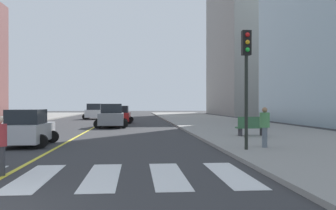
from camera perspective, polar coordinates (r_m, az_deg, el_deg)
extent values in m
cube|color=gray|center=(27.69, 13.14, -3.87)|extent=(10.00, 120.00, 0.15)
cube|color=silver|center=(10.79, -19.77, -10.46)|extent=(0.90, 4.00, 0.01)
cube|color=silver|center=(10.49, -10.05, -10.77)|extent=(0.90, 4.00, 0.01)
cube|color=silver|center=(10.49, -0.02, -10.77)|extent=(0.90, 4.00, 0.01)
cube|color=silver|center=(10.79, 9.71, -10.46)|extent=(0.90, 4.00, 0.01)
cube|color=yellow|center=(46.44, -9.44, -2.37)|extent=(0.16, 80.00, 0.01)
cube|color=gray|center=(75.80, 14.43, 8.29)|extent=(18.00, 24.00, 25.66)
cube|color=silver|center=(51.03, -11.24, -1.29)|extent=(2.15, 4.71, 1.01)
cube|color=#1E2328|center=(50.74, -11.28, -0.27)|extent=(1.80, 2.36, 0.85)
cylinder|color=black|center=(52.39, -9.90, -1.68)|extent=(0.76, 0.25, 0.76)
cylinder|color=black|center=(52.61, -12.26, -1.67)|extent=(0.76, 0.25, 0.76)
cylinder|color=black|center=(49.49, -10.17, -1.78)|extent=(0.76, 0.25, 0.76)
cylinder|color=black|center=(49.72, -12.66, -1.77)|extent=(0.76, 0.25, 0.76)
cube|color=red|center=(39.48, -7.28, -1.82)|extent=(2.00, 4.20, 0.89)
cube|color=#1E2328|center=(39.71, -7.25, -0.66)|extent=(1.64, 2.12, 0.75)
cylinder|color=black|center=(38.30, -8.85, -2.39)|extent=(0.68, 0.24, 0.67)
cylinder|color=black|center=(38.16, -5.99, -2.40)|extent=(0.68, 0.24, 0.67)
cylinder|color=black|center=(40.85, -8.49, -2.24)|extent=(0.68, 0.24, 0.67)
cylinder|color=black|center=(40.72, -5.81, -2.24)|extent=(0.68, 0.24, 0.67)
cube|color=slate|center=(32.36, -8.70, -2.11)|extent=(2.19, 4.63, 0.98)
cube|color=#1E2328|center=(32.61, -8.69, -0.54)|extent=(1.80, 2.33, 0.83)
cylinder|color=black|center=(31.03, -10.75, -2.90)|extent=(0.75, 0.26, 0.74)
cylinder|color=black|center=(30.94, -6.85, -2.91)|extent=(0.75, 0.26, 0.74)
cylinder|color=black|center=(33.85, -10.40, -2.65)|extent=(0.75, 0.26, 0.74)
cylinder|color=black|center=(33.77, -6.82, -2.66)|extent=(0.75, 0.26, 0.74)
cube|color=#B7B7BC|center=(19.06, -20.80, -3.96)|extent=(1.79, 3.92, 0.84)
cube|color=#1E2328|center=(18.80, -20.98, -1.72)|extent=(1.50, 1.96, 0.71)
cylinder|color=black|center=(20.05, -17.38, -4.69)|extent=(0.63, 0.21, 0.63)
cylinder|color=black|center=(20.50, -22.33, -4.59)|extent=(0.63, 0.21, 0.63)
cylinder|color=black|center=(17.70, -19.02, -5.32)|extent=(0.63, 0.21, 0.63)
cylinder|color=black|center=(15.36, 11.98, 0.41)|extent=(0.14, 0.14, 3.84)
cube|color=black|center=(15.56, 11.98, 9.35)|extent=(0.36, 0.28, 1.00)
sphere|color=red|center=(15.45, 12.17, 10.55)|extent=(0.18, 0.18, 0.18)
sphere|color=orange|center=(15.40, 12.17, 9.45)|extent=(0.18, 0.18, 0.18)
sphere|color=green|center=(15.35, 12.17, 8.35)|extent=(0.18, 0.18, 0.18)
cube|color=#33603D|center=(22.21, 12.71, -3.41)|extent=(1.84, 0.69, 0.08)
cube|color=#33603D|center=(21.97, 12.94, -2.56)|extent=(1.80, 0.19, 0.60)
cube|color=#2D2D33|center=(21.99, 11.07, -4.13)|extent=(0.13, 0.48, 0.44)
cube|color=#2D2D33|center=(22.49, 14.31, -4.03)|extent=(0.13, 0.48, 0.44)
cylinder|color=#38383D|center=(11.32, -24.26, -7.89)|extent=(0.19, 0.19, 0.82)
cylinder|color=slate|center=(16.30, 14.63, -4.87)|extent=(0.19, 0.19, 0.85)
cylinder|color=slate|center=(16.48, 14.73, -4.82)|extent=(0.19, 0.19, 0.85)
cylinder|color=#47844C|center=(16.34, 14.68, -2.25)|extent=(0.42, 0.42, 0.64)
sphere|color=#936B4C|center=(16.33, 14.68, -0.73)|extent=(0.23, 0.23, 0.23)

